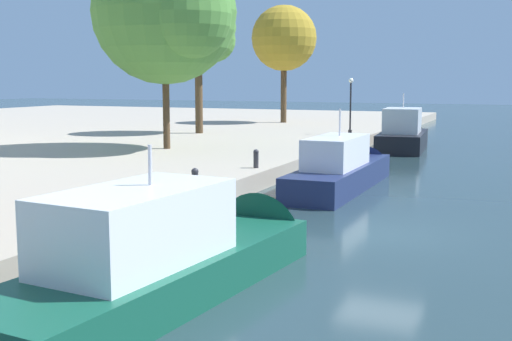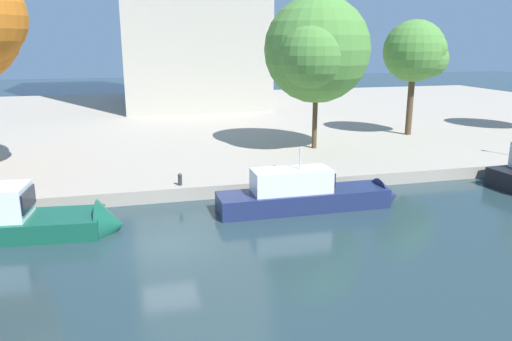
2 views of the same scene
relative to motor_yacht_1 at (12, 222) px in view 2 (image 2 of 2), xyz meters
The scene contains 8 objects.
ground_plane 7.69m from the motor_yacht_1, 24.02° to the right, with size 220.00×220.00×0.00m, color #23383D.
dock_promenade 31.50m from the motor_yacht_1, 77.17° to the left, with size 120.00×55.00×0.79m, color #A39989.
motor_yacht_1 is the anchor object (origin of this frame).
motor_yacht_2 15.10m from the motor_yacht_1, ahead, with size 10.42×2.29×4.14m.
mooring_bollard_1 14.60m from the motor_yacht_1, 15.59° to the left, with size 0.25×0.25×0.82m.
mooring_bollard_2 9.19m from the motor_yacht_1, 25.08° to the left, with size 0.26×0.26×0.71m.
tree_0 23.68m from the motor_yacht_1, 30.00° to the left, with size 7.93×8.29×11.49m.
tree_1 34.36m from the motor_yacht_1, 26.09° to the left, with size 5.40×5.30×9.96m.
Camera 2 is at (-1.39, -20.92, 8.95)m, focal length 34.74 mm.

